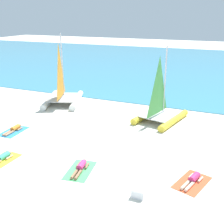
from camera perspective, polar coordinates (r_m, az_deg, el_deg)
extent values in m
plane|color=silver|center=(22.50, 5.31, 1.26)|extent=(120.00, 120.00, 0.00)
cube|color=teal|center=(41.88, 14.09, 9.28)|extent=(120.00, 40.00, 0.05)
cylinder|color=white|center=(23.72, -12.52, 2.45)|extent=(1.96, 4.17, 0.49)
cylinder|color=white|center=(23.25, -7.18, 2.42)|extent=(1.96, 4.17, 0.49)
cube|color=silver|center=(23.19, -10.02, 2.94)|extent=(3.05, 3.34, 0.06)
cylinder|color=silver|center=(23.21, -10.07, 9.32)|extent=(0.10, 0.10, 5.08)
pyramid|color=orange|center=(22.27, -10.58, 8.47)|extent=(0.84, 2.11, 4.27)
cylinder|color=yellow|center=(20.06, 7.25, -0.44)|extent=(1.32, 3.84, 0.44)
cylinder|color=yellow|center=(19.23, 12.46, -1.64)|extent=(1.32, 3.84, 0.44)
cube|color=silver|center=(19.38, 9.59, -0.50)|extent=(2.53, 2.86, 0.05)
cylinder|color=silver|center=(19.23, 10.72, 6.29)|extent=(0.09, 0.09, 4.57)
pyramid|color=#4CA54C|center=(18.47, 9.45, 5.40)|extent=(0.52, 1.97, 3.84)
cube|color=#338CD8|center=(18.62, -19.39, -3.74)|extent=(1.19, 1.95, 0.01)
cylinder|color=orange|center=(18.71, -19.07, -3.08)|extent=(0.33, 0.63, 0.30)
sphere|color=tan|center=(19.00, -18.30, -2.64)|extent=(0.22, 0.22, 0.22)
cylinder|color=tan|center=(18.34, -20.52, -3.97)|extent=(0.18, 0.79, 0.14)
cylinder|color=tan|center=(18.23, -20.08, -4.06)|extent=(0.18, 0.79, 0.14)
cylinder|color=tan|center=(18.98, -19.26, -3.06)|extent=(0.12, 0.45, 0.10)
cylinder|color=tan|center=(18.72, -18.22, -3.26)|extent=(0.12, 0.45, 0.10)
cube|color=yellow|center=(15.31, -21.64, -9.17)|extent=(1.17, 1.94, 0.01)
cylinder|color=#3FB28C|center=(15.36, -21.18, -8.36)|extent=(0.32, 0.63, 0.30)
sphere|color=#D8AD84|center=(15.60, -20.11, -7.77)|extent=(0.22, 0.22, 0.22)
cylinder|color=#D8AD84|center=(15.64, -21.30, -8.24)|extent=(0.12, 0.45, 0.10)
cylinder|color=#D8AD84|center=(15.34, -20.14, -8.63)|extent=(0.12, 0.45, 0.10)
cube|color=#4CB266|center=(13.54, -6.51, -11.71)|extent=(1.37, 2.04, 0.01)
cylinder|color=#D83372|center=(13.62, -6.24, -10.73)|extent=(0.39, 0.66, 0.30)
sphere|color=#8C6647|center=(13.96, -5.65, -9.92)|extent=(0.22, 0.22, 0.22)
cylinder|color=#8C6647|center=(13.18, -7.60, -12.33)|extent=(0.26, 0.79, 0.14)
cylinder|color=#8C6647|center=(13.12, -6.85, -12.45)|extent=(0.26, 0.79, 0.14)
cylinder|color=#8C6647|center=(13.86, -6.86, -10.61)|extent=(0.17, 0.46, 0.10)
cylinder|color=#8C6647|center=(13.73, -5.12, -10.87)|extent=(0.17, 0.46, 0.10)
cube|color=#EA5933|center=(13.09, 15.95, -13.60)|extent=(1.61, 2.14, 0.01)
cylinder|color=#D83372|center=(13.17, 16.39, -12.64)|extent=(0.47, 0.68, 0.30)
sphere|color=beige|center=(13.50, 17.12, -11.87)|extent=(0.22, 0.22, 0.22)
cylinder|color=beige|center=(12.73, 14.73, -14.11)|extent=(0.36, 0.79, 0.14)
cylinder|color=beige|center=(12.67, 15.48, -14.35)|extent=(0.36, 0.79, 0.14)
cylinder|color=beige|center=(13.41, 15.76, -12.40)|extent=(0.23, 0.46, 0.10)
cylinder|color=beige|center=(13.27, 17.52, -12.94)|extent=(0.23, 0.46, 0.10)
cube|color=white|center=(11.72, 5.37, -16.13)|extent=(0.50, 0.36, 0.36)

